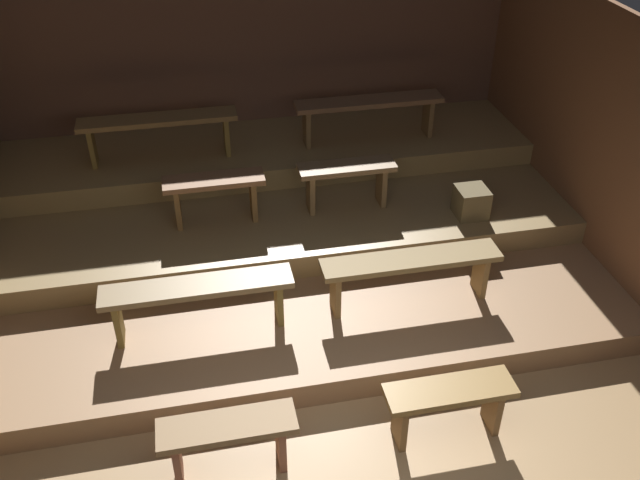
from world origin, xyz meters
TOP-DOWN VIEW (x-y plane):
  - ground at (0.00, 2.56)m, footprint 6.55×5.91m
  - wall_back at (0.00, 5.14)m, footprint 6.55×0.06m
  - wall_right at (2.90, 2.56)m, footprint 0.06×5.91m
  - platform_lower at (0.00, 3.18)m, footprint 5.75×3.86m
  - platform_middle at (0.00, 3.85)m, footprint 5.75×2.52m
  - platform_upper at (0.00, 4.47)m, footprint 5.75×1.28m
  - bench_floor_left at (-0.80, 0.80)m, footprint 0.95×0.29m
  - bench_floor_right at (0.80, 0.80)m, footprint 0.95×0.29m
  - bench_lower_left at (-0.90, 2.08)m, footprint 1.55×0.29m
  - bench_lower_right at (0.90, 2.08)m, footprint 1.55×0.29m
  - bench_middle_left at (-0.65, 3.37)m, footprint 0.95×0.29m
  - bench_middle_right at (0.65, 3.37)m, footprint 0.95×0.29m
  - bench_upper_left at (-1.12, 4.34)m, footprint 1.62×0.29m
  - bench_upper_right at (1.12, 4.34)m, footprint 1.62×0.29m
  - wooden_crate_middle at (1.81, 2.96)m, footprint 0.30×0.30m

SIDE VIEW (x-z plane):
  - ground at x=0.00m, z-range -0.08..0.00m
  - platform_lower at x=0.00m, z-range 0.00..0.24m
  - bench_floor_left at x=-0.80m, z-range 0.11..0.59m
  - bench_floor_right at x=0.80m, z-range 0.11..0.59m
  - platform_middle at x=0.00m, z-range 0.24..0.47m
  - platform_upper at x=0.00m, z-range 0.47..0.71m
  - bench_lower_left at x=-0.90m, z-range 0.38..0.85m
  - bench_lower_right at x=0.90m, z-range 0.38..0.85m
  - wooden_crate_middle at x=1.81m, z-range 0.47..0.77m
  - bench_middle_left at x=-0.65m, z-range 0.59..1.06m
  - bench_middle_right at x=0.65m, z-range 0.59..1.06m
  - bench_upper_left at x=-1.12m, z-range 0.85..1.32m
  - bench_upper_right at x=1.12m, z-range 0.85..1.32m
  - wall_back at x=0.00m, z-range 0.00..2.47m
  - wall_right at x=2.90m, z-range 0.00..2.47m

